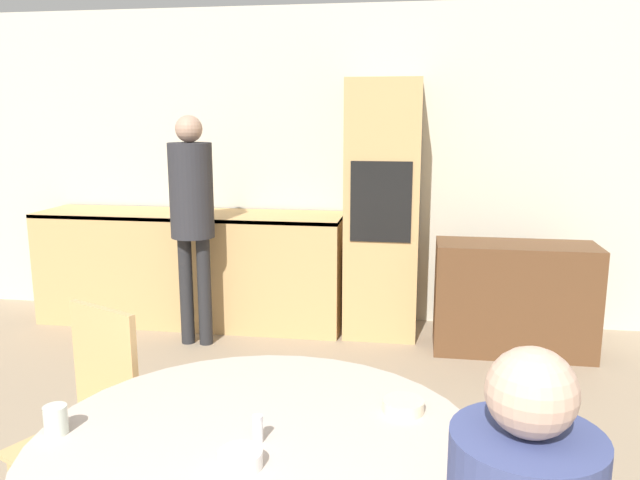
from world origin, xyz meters
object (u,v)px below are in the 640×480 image
object	(u,v)px
bowl_near	(240,459)
oven_unit	(383,210)
chair_far_left	(90,414)
person_standing	(192,204)
sideboard	(514,298)
bowl_centre	(403,406)
cup	(56,420)

from	to	relation	value
bowl_near	oven_unit	bearing A→B (deg)	86.47
chair_far_left	bowl_near	size ratio (longest dim) A/B	7.53
oven_unit	person_standing	size ratio (longest dim) A/B	1.16
oven_unit	bowl_near	size ratio (longest dim) A/B	15.66
chair_far_left	sideboard	bearing A→B (deg)	74.24
oven_unit	bowl_centre	bearing A→B (deg)	-85.16
sideboard	chair_far_left	bearing A→B (deg)	-130.28
oven_unit	sideboard	size ratio (longest dim) A/B	1.75
sideboard	bowl_centre	xyz separation A→B (m)	(-0.74, -2.60, 0.36)
oven_unit	sideboard	xyz separation A→B (m)	(0.99, -0.30, -0.59)
chair_far_left	bowl_near	xyz separation A→B (m)	(0.83, -0.63, 0.24)
sideboard	chair_far_left	xyz separation A→B (m)	(-2.02, -2.38, 0.12)
person_standing	bowl_centre	world-z (taller)	person_standing
oven_unit	bowl_centre	xyz separation A→B (m)	(0.24, -2.89, -0.23)
chair_far_left	bowl_centre	world-z (taller)	chair_far_left
sideboard	chair_far_left	size ratio (longest dim) A/B	1.19
person_standing	bowl_centre	distance (m)	2.90
oven_unit	sideboard	distance (m)	1.19
bowl_near	bowl_centre	size ratio (longest dim) A/B	0.91
cup	bowl_centre	distance (m)	1.12
bowl_near	bowl_centre	distance (m)	0.61
oven_unit	cup	distance (m)	3.33
person_standing	bowl_near	size ratio (longest dim) A/B	13.56
oven_unit	chair_far_left	bearing A→B (deg)	-111.01
oven_unit	person_standing	distance (m)	1.47
chair_far_left	bowl_centre	xyz separation A→B (m)	(1.27, -0.21, 0.24)
bowl_centre	cup	bearing A→B (deg)	-163.40
sideboard	bowl_near	world-z (taller)	sideboard
person_standing	bowl_centre	xyz separation A→B (m)	(1.63, -2.39, -0.31)
oven_unit	person_standing	bearing A→B (deg)	-159.81
chair_far_left	person_standing	distance (m)	2.27
sideboard	bowl_near	distance (m)	3.26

